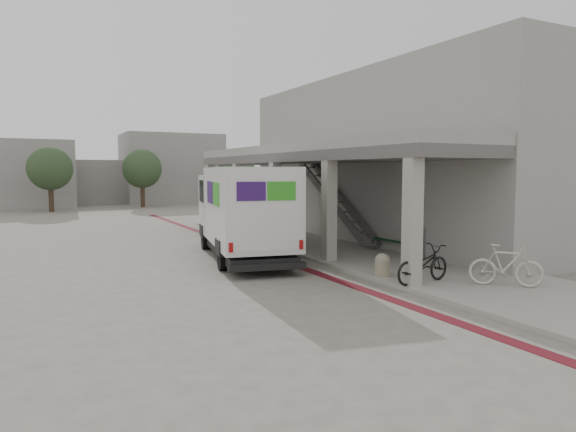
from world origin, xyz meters
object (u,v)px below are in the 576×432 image
bicycle_cream (506,266)px  bench (392,243)px  utility_cabinet (415,243)px  fedex_truck (243,210)px  bicycle_black (423,264)px

bicycle_cream → bench: bearing=33.9°
bench → utility_cabinet: utility_cabinet is taller
bench → bicycle_cream: (-1.13, -5.92, 0.25)m
utility_cabinet → bicycle_cream: (-0.93, -4.46, 0.04)m
fedex_truck → bench: fedex_truck is taller
fedex_truck → utility_cabinet: 5.88m
utility_cabinet → bicycle_cream: bearing=-98.7°
fedex_truck → utility_cabinet: fedex_truck is taller
fedex_truck → utility_cabinet: bearing=-20.2°
bicycle_black → bicycle_cream: 2.01m
bench → bicycle_black: 5.40m
utility_cabinet → bicycle_black: size_ratio=0.53×
bench → bicycle_cream: 6.03m
fedex_truck → utility_cabinet: (4.95, -3.00, -1.05)m
fedex_truck → bicycle_black: fedex_truck is taller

